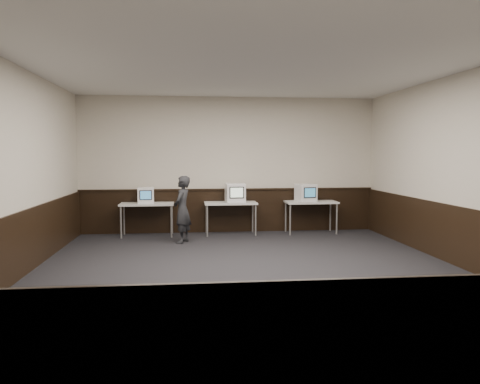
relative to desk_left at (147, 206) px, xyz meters
name	(u,v)px	position (x,y,z in m)	size (l,w,h in m)	color
floor	(251,274)	(1.90, -3.60, -0.68)	(8.00, 8.00, 0.00)	black
ceiling	(252,65)	(1.90, -3.60, 2.52)	(8.00, 8.00, 0.00)	white
back_wall	(229,165)	(1.90, 0.40, 0.92)	(7.00, 7.00, 0.00)	beige
front_wall	(329,193)	(1.90, -7.60, 0.92)	(7.00, 7.00, 0.00)	beige
left_wall	(12,172)	(-1.60, -3.60, 0.92)	(8.00, 8.00, 0.00)	beige
right_wall	(467,170)	(5.40, -3.60, 0.92)	(8.00, 8.00, 0.00)	beige
wainscot_back	(229,211)	(1.90, 0.38, -0.18)	(6.98, 0.04, 1.00)	black
wainscot_front	(326,349)	(1.90, -7.58, -0.18)	(6.98, 0.04, 1.00)	black
wainscot_left	(16,247)	(-1.58, -3.60, -0.18)	(0.04, 7.98, 1.00)	black
wainscot_right	(463,238)	(5.38, -3.60, -0.18)	(0.04, 7.98, 1.00)	black
wainscot_rail	(229,189)	(1.90, 0.36, 0.34)	(6.98, 0.06, 0.04)	black
desk_left	(147,206)	(0.00, 0.00, 0.00)	(1.20, 0.60, 0.75)	silver
desk_center	(231,205)	(1.90, 0.00, 0.00)	(1.20, 0.60, 0.75)	silver
desk_right	(311,204)	(3.80, 0.00, 0.00)	(1.20, 0.60, 0.75)	silver
emac_left	(146,195)	(-0.03, 0.01, 0.25)	(0.39, 0.42, 0.36)	white
emac_center	(235,193)	(2.01, 0.02, 0.29)	(0.46, 0.49, 0.44)	white
emac_right	(306,193)	(3.67, -0.01, 0.28)	(0.49, 0.50, 0.41)	white
person	(182,209)	(0.81, -0.90, 0.02)	(0.51, 0.34, 1.41)	black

